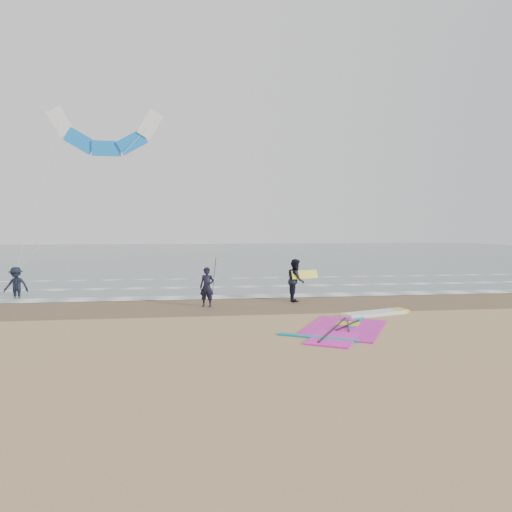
{
  "coord_description": "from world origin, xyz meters",
  "views": [
    {
      "loc": [
        -3.0,
        -13.8,
        3.33
      ],
      "look_at": [
        -0.47,
        5.0,
        2.2
      ],
      "focal_mm": 32.0,
      "sensor_mm": 36.0,
      "label": 1
    }
  ],
  "objects": [
    {
      "name": "ground",
      "position": [
        0.0,
        0.0,
        0.0
      ],
      "size": [
        120.0,
        120.0,
        0.0
      ],
      "primitive_type": "plane",
      "color": "tan",
      "rests_on": "ground"
    },
    {
      "name": "sea_water",
      "position": [
        0.0,
        48.0,
        0.01
      ],
      "size": [
        120.0,
        80.0,
        0.02
      ],
      "primitive_type": "cube",
      "color": "#47605E",
      "rests_on": "ground"
    },
    {
      "name": "wet_sand_band",
      "position": [
        0.0,
        6.0,
        0.0
      ],
      "size": [
        120.0,
        5.0,
        0.01
      ],
      "primitive_type": "cube",
      "color": "brown",
      "rests_on": "ground"
    },
    {
      "name": "foam_waterline",
      "position": [
        0.0,
        10.44,
        0.03
      ],
      "size": [
        120.0,
        9.15,
        0.02
      ],
      "color": "white",
      "rests_on": "ground"
    },
    {
      "name": "windsurf_rig",
      "position": [
        2.5,
        1.29,
        0.04
      ],
      "size": [
        5.87,
        5.56,
        0.14
      ],
      "color": "white",
      "rests_on": "ground"
    },
    {
      "name": "person_standing",
      "position": [
        -2.5,
        5.61,
        0.85
      ],
      "size": [
        0.72,
        0.59,
        1.71
      ],
      "primitive_type": "imported",
      "rotation": [
        0.0,
        0.0,
        -0.33
      ],
      "color": "black",
      "rests_on": "ground"
    },
    {
      "name": "person_walking",
      "position": [
        1.59,
        6.61,
        0.98
      ],
      "size": [
        0.85,
        1.03,
        1.96
      ],
      "primitive_type": "imported",
      "rotation": [
        0.0,
        0.0,
        1.45
      ],
      "color": "black",
      "rests_on": "ground"
    },
    {
      "name": "person_wading",
      "position": [
        -11.71,
        9.8,
        0.91
      ],
      "size": [
        1.22,
        0.76,
        1.82
      ],
      "primitive_type": "imported",
      "rotation": [
        0.0,
        0.0,
        -0.07
      ],
      "color": "black",
      "rests_on": "ground"
    },
    {
      "name": "held_pole",
      "position": [
        -2.2,
        5.61,
        1.25
      ],
      "size": [
        0.17,
        0.86,
        1.82
      ],
      "color": "black",
      "rests_on": "ground"
    },
    {
      "name": "carried_kiteboard",
      "position": [
        1.99,
        6.51,
        1.24
      ],
      "size": [
        1.3,
        0.51,
        0.39
      ],
      "color": "yellow",
      "rests_on": "ground"
    },
    {
      "name": "surf_kite",
      "position": [
        -7.79,
        12.39,
        8.42
      ],
      "size": [
        7.06,
        2.73,
        8.76
      ],
      "color": "white",
      "rests_on": "ground"
    }
  ]
}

